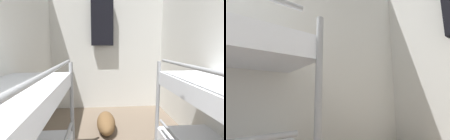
% 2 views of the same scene
% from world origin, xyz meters
% --- Properties ---
extents(wall_left, '(0.06, 4.24, 2.49)m').
position_xyz_m(wall_left, '(-1.19, 2.06, 1.24)').
color(wall_left, silver).
rests_on(wall_left, ground_plane).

